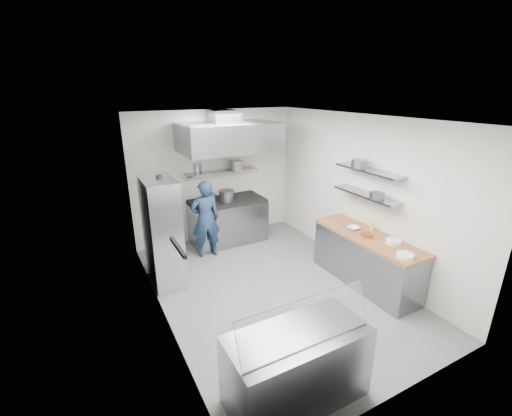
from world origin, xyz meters
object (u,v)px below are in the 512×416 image
gas_range (228,222)px  wire_rack (162,232)px  display_case (297,367)px  chef (205,219)px

gas_range → wire_rack: bearing=-147.9°
display_case → wire_rack: bearing=101.6°
chef → wire_rack: bearing=37.4°
wire_rack → gas_range: bearing=32.1°
chef → display_case: chef is taller
chef → wire_rack: wire_rack is taller
gas_range → chef: size_ratio=1.02×
wire_rack → chef: bearing=31.2°
gas_range → chef: bearing=-146.5°
gas_range → wire_rack: 1.98m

